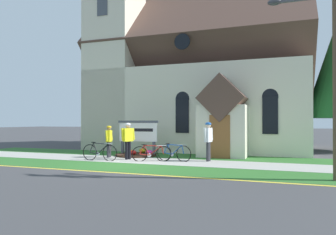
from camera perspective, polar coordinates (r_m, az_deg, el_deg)
ground at (r=17.54m, az=-1.45°, el=-6.54°), size 140.00×140.00×0.00m
sidewalk_slab at (r=14.80m, az=-1.71°, el=-7.62°), size 32.00×2.30×0.01m
grass_verge at (r=12.73m, az=-5.57°, el=-8.77°), size 32.00×2.26×0.01m
church_lawn at (r=17.01m, az=1.28°, el=-6.71°), size 24.00×2.45×0.01m
curb_paint_stripe at (r=11.60m, az=-8.36°, el=-9.58°), size 28.00×0.16×0.01m
church_building at (r=22.34m, az=4.58°, el=6.96°), size 13.81×10.69×13.06m
church_sign at (r=17.15m, az=-5.26°, el=-2.57°), size 2.22×0.27×1.83m
flower_bed at (r=17.01m, az=-5.53°, el=-6.43°), size 2.13×2.13×0.34m
bicycle_yellow at (r=14.78m, az=1.00°, el=-6.17°), size 1.72×0.36×0.81m
bicycle_orange at (r=14.68m, az=-2.93°, el=-6.28°), size 1.65×0.71×0.79m
bicycle_red at (r=15.29m, az=-11.89°, el=-5.93°), size 1.81×0.08×0.87m
cyclist_in_orange_jersey at (r=16.41m, az=-10.29°, el=-3.75°), size 0.29×0.71×1.58m
cyclist_in_green_jersey at (r=15.41m, az=-7.02°, el=-3.56°), size 0.44×0.64×1.72m
cyclist_in_red_jersey at (r=14.72m, az=7.07°, el=-3.61°), size 0.32×0.76×1.76m
utility_pole at (r=11.46m, az=26.87°, el=12.90°), size 3.12×0.28×8.07m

